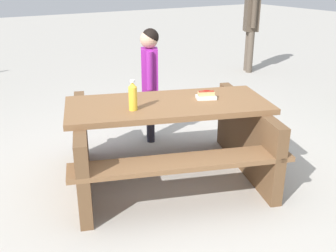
{
  "coord_description": "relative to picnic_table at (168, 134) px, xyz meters",
  "views": [
    {
      "loc": [
        -1.73,
        -2.88,
        1.86
      ],
      "look_at": [
        0.0,
        0.0,
        0.52
      ],
      "focal_mm": 42.33,
      "sensor_mm": 36.0,
      "label": 1
    }
  ],
  "objects": [
    {
      "name": "bystander_adult",
      "position": [
        3.52,
        2.83,
        0.64
      ],
      "size": [
        0.33,
        0.39,
        1.7
      ],
      "color": "brown",
      "rests_on": "ground"
    },
    {
      "name": "hotdog_tray",
      "position": [
        0.36,
        -0.08,
        0.34
      ],
      "size": [
        0.21,
        0.17,
        0.08
      ],
      "color": "white",
      "rests_on": "picnic_table"
    },
    {
      "name": "soda_bottle",
      "position": [
        -0.35,
        -0.02,
        0.43
      ],
      "size": [
        0.07,
        0.07,
        0.26
      ],
      "color": "yellow",
      "rests_on": "picnic_table"
    },
    {
      "name": "ground_plane",
      "position": [
        0.0,
        0.0,
        -0.44
      ],
      "size": [
        30.0,
        30.0,
        0.0
      ],
      "primitive_type": "plane",
      "color": "#B7B2A8",
      "rests_on": "ground"
    },
    {
      "name": "child_in_coat",
      "position": [
        0.3,
        0.88,
        0.37
      ],
      "size": [
        0.25,
        0.29,
        1.28
      ],
      "color": "#262633",
      "rests_on": "ground"
    },
    {
      "name": "picnic_table",
      "position": [
        0.0,
        0.0,
        0.0
      ],
      "size": [
        2.16,
        1.91,
        0.75
      ],
      "color": "brown",
      "rests_on": "ground"
    }
  ]
}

